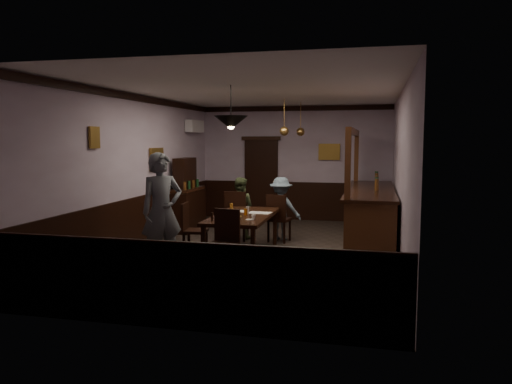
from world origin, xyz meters
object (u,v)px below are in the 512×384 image
(soda_can, at_px, (246,212))
(bar_counter, at_px, (371,214))
(chair_near, at_px, (224,239))
(person_standing, at_px, (162,211))
(person_seated_right, at_px, (281,209))
(pendant_brass_mid, at_px, (284,131))
(person_seated_left, at_px, (240,208))
(sideboard, at_px, (187,201))
(pendant_brass_far, at_px, (300,132))
(coffee_cup, at_px, (253,217))
(pendant_iron, at_px, (231,123))
(chair_far_left, at_px, (236,213))
(chair_far_right, at_px, (278,216))
(chair_side, at_px, (191,227))
(dining_table, at_px, (243,218))

(soda_can, xyz_separation_m, bar_counter, (2.20, 1.79, -0.22))
(chair_near, distance_m, person_standing, 1.14)
(person_seated_right, relative_size, pendant_brass_mid, 1.64)
(person_seated_left, height_order, sideboard, sideboard)
(chair_near, relative_size, bar_counter, 0.25)
(chair_near, bearing_deg, pendant_brass_far, 92.96)
(person_standing, relative_size, person_seated_right, 1.44)
(coffee_cup, distance_m, pendant_iron, 1.65)
(coffee_cup, height_order, soda_can, soda_can)
(chair_near, xyz_separation_m, person_seated_right, (0.37, 2.88, 0.11))
(chair_far_left, bearing_deg, chair_far_right, 179.31)
(sideboard, bearing_deg, pendant_brass_mid, -1.06)
(chair_far_right, bearing_deg, chair_far_left, 11.04)
(chair_side, relative_size, bar_counter, 0.23)
(chair_far_left, bearing_deg, person_seated_right, -163.39)
(chair_near, height_order, person_seated_left, person_seated_left)
(chair_near, relative_size, soda_can, 8.51)
(soda_can, distance_m, bar_counter, 2.84)
(sideboard, relative_size, bar_counter, 0.41)
(person_seated_left, relative_size, person_seated_right, 0.99)
(chair_far_left, distance_m, person_seated_right, 0.95)
(coffee_cup, relative_size, pendant_brass_far, 0.10)
(soda_can, bearing_deg, person_seated_right, 77.82)
(chair_near, bearing_deg, sideboard, 129.20)
(coffee_cup, height_order, pendant_brass_far, pendant_brass_far)
(chair_far_left, height_order, person_standing, person_standing)
(pendant_iron, bearing_deg, dining_table, 91.20)
(chair_far_right, bearing_deg, pendant_brass_mid, -78.26)
(pendant_brass_far, bearing_deg, bar_counter, -41.57)
(sideboard, bearing_deg, chair_near, -60.42)
(pendant_brass_mid, bearing_deg, chair_far_left, -134.15)
(person_seated_right, xyz_separation_m, pendant_iron, (-0.40, -2.36, 1.73))
(person_seated_right, height_order, coffee_cup, person_seated_right)
(soda_can, height_order, sideboard, sideboard)
(soda_can, relative_size, sideboard, 0.07)
(soda_can, height_order, pendant_brass_mid, pendant_brass_mid)
(dining_table, xyz_separation_m, person_standing, (-1.02, -1.27, 0.27))
(person_seated_left, relative_size, coffee_cup, 16.41)
(pendant_iron, bearing_deg, soda_can, 86.04)
(chair_far_right, height_order, pendant_iron, pendant_iron)
(chair_far_right, relative_size, person_seated_left, 0.76)
(chair_far_left, xyz_separation_m, person_standing, (-0.55, -2.53, 0.38))
(chair_far_left, distance_m, chair_side, 1.55)
(soda_can, bearing_deg, pendant_brass_far, 81.24)
(sideboard, height_order, pendant_brass_far, pendant_brass_far)
(pendant_iron, bearing_deg, coffee_cup, 40.70)
(pendant_brass_mid, bearing_deg, soda_can, -97.97)
(sideboard, height_order, bar_counter, bar_counter)
(person_standing, distance_m, person_seated_right, 3.19)
(pendant_brass_mid, bearing_deg, chair_near, -95.48)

